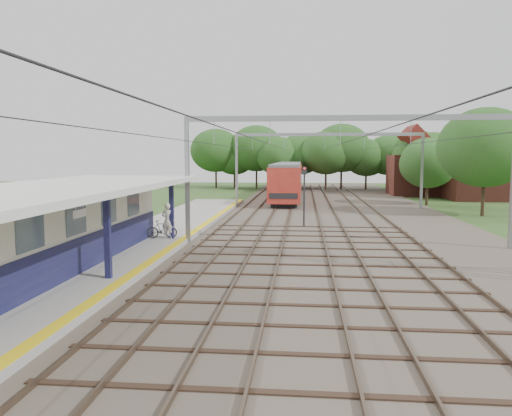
{
  "coord_description": "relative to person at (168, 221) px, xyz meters",
  "views": [
    {
      "loc": [
        1.31,
        -11.62,
        4.87
      ],
      "look_at": [
        -1.68,
        19.61,
        1.6
      ],
      "focal_mm": 35.0,
      "sensor_mm": 36.0,
      "label": 1
    }
  ],
  "objects": [
    {
      "name": "ground",
      "position": [
        6.12,
        -15.0,
        -1.34
      ],
      "size": [
        160.0,
        160.0,
        0.0
      ],
      "primitive_type": "plane",
      "color": "#2D4C1E",
      "rests_on": "ground"
    },
    {
      "name": "yellow_stripe",
      "position": [
        0.87,
        -1.0,
        -0.98
      ],
      "size": [
        0.45,
        52.0,
        0.01
      ],
      "primitive_type": "cube",
      "color": "yellow",
      "rests_on": "platform"
    },
    {
      "name": "train",
      "position": [
        5.62,
        37.05,
        0.89
      ],
      "size": [
        3.05,
        38.02,
        4.0
      ],
      "color": "black",
      "rests_on": "ballast_bed"
    },
    {
      "name": "platform",
      "position": [
        -1.38,
        -1.0,
        -1.16
      ],
      "size": [
        5.0,
        52.0,
        0.35
      ],
      "primitive_type": "cube",
      "color": "gray",
      "rests_on": "ground"
    },
    {
      "name": "person",
      "position": [
        0.0,
        0.0,
        0.0
      ],
      "size": [
        0.78,
        0.57,
        1.98
      ],
      "primitive_type": "imported",
      "rotation": [
        0.0,
        0.0,
        2.99
      ],
      "color": "silver",
      "rests_on": "platform"
    },
    {
      "name": "signal_post",
      "position": [
        7.47,
        7.35,
        1.23
      ],
      "size": [
        0.32,
        0.28,
        4.15
      ],
      "rotation": [
        0.0,
        0.0,
        0.24
      ],
      "color": "black",
      "rests_on": "ground"
    },
    {
      "name": "house_far",
      "position": [
        22.12,
        37.0,
        1.89
      ],
      "size": [
        8.0,
        6.12,
        8.66
      ],
      "color": "brown",
      "rests_on": "ground"
    },
    {
      "name": "bicycle",
      "position": [
        -0.34,
        0.0,
        -0.49
      ],
      "size": [
        1.7,
        0.69,
        0.99
      ],
      "primitive_type": "imported",
      "rotation": [
        0.0,
        0.0,
        1.71
      ],
      "color": "black",
      "rests_on": "platform"
    },
    {
      "name": "tree_band",
      "position": [
        9.96,
        42.12,
        3.58
      ],
      "size": [
        31.72,
        30.88,
        8.82
      ],
      "color": "#382619",
      "rests_on": "ground"
    },
    {
      "name": "station_building",
      "position": [
        -2.76,
        -8.0,
        0.71
      ],
      "size": [
        3.41,
        18.0,
        3.4
      ],
      "color": "beige",
      "rests_on": "platform"
    },
    {
      "name": "catenary_system",
      "position": [
        9.5,
        10.28,
        4.17
      ],
      "size": [
        17.22,
        88.0,
        7.0
      ],
      "color": "gray",
      "rests_on": "ground"
    },
    {
      "name": "ballast_bed",
      "position": [
        10.12,
        15.0,
        -1.29
      ],
      "size": [
        18.0,
        90.0,
        0.1
      ],
      "primitive_type": "cube",
      "color": "#473D33",
      "rests_on": "ground"
    },
    {
      "name": "rail_tracks",
      "position": [
        7.62,
        15.0,
        -1.16
      ],
      "size": [
        11.8,
        88.0,
        0.15
      ],
      "color": "brown",
      "rests_on": "ballast_bed"
    },
    {
      "name": "canopy",
      "position": [
        -1.65,
        -9.0,
        2.3
      ],
      "size": [
        6.4,
        20.0,
        3.44
      ],
      "color": "#13143E",
      "rests_on": "platform"
    },
    {
      "name": "house_near",
      "position": [
        27.12,
        31.0,
        1.65
      ],
      "size": [
        7.0,
        6.12,
        7.89
      ],
      "color": "brown",
      "rests_on": "ground"
    }
  ]
}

